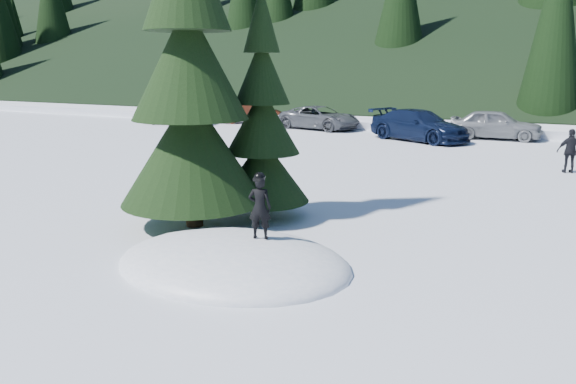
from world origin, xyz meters
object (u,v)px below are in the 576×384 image
at_px(car_1, 253,113).
at_px(car_4, 496,124).
at_px(spruce_tall, 189,77).
at_px(car_3, 419,125).
at_px(car_2, 320,118).
at_px(child_skier, 260,207).
at_px(car_0, 176,113).
at_px(spruce_short, 262,130).
at_px(adult_1, 571,151).

height_order(car_1, car_4, car_4).
relative_size(spruce_tall, car_3, 1.67).
bearing_deg(spruce_tall, car_3, 87.63).
distance_m(car_1, car_2, 5.29).
xyz_separation_m(child_skier, car_4, (1.36, 20.84, -0.32)).
distance_m(car_0, car_1, 4.76).
xyz_separation_m(spruce_tall, car_2, (-5.63, 19.47, -2.66)).
distance_m(car_1, car_4, 14.76).
bearing_deg(child_skier, car_2, -87.33).
bearing_deg(car_4, spruce_tall, 166.87).
relative_size(car_2, car_4, 1.10).
distance_m(car_2, car_3, 6.77).
bearing_deg(car_2, spruce_short, -147.26).
relative_size(spruce_tall, child_skier, 7.45).
bearing_deg(car_0, car_3, -97.83).
xyz_separation_m(car_2, car_3, (6.34, -2.38, 0.09)).
xyz_separation_m(spruce_short, car_2, (-6.63, 18.07, -1.44)).
xyz_separation_m(spruce_short, adult_1, (6.41, 9.71, -1.36)).
xyz_separation_m(car_0, car_1, (3.85, 2.79, -0.07)).
distance_m(child_skier, car_0, 25.87).
relative_size(spruce_short, car_3, 1.04).
relative_size(child_skier, car_3, 0.22).
height_order(spruce_tall, car_2, spruce_tall).
bearing_deg(adult_1, spruce_short, 39.73).
bearing_deg(spruce_tall, car_4, 78.55).
relative_size(spruce_short, child_skier, 4.65).
relative_size(spruce_tall, car_4, 1.99).
bearing_deg(adult_1, spruce_tall, 39.46).
distance_m(spruce_short, car_1, 22.63).
bearing_deg(spruce_tall, car_2, 106.13).
relative_size(child_skier, car_4, 0.27).
distance_m(spruce_short, child_skier, 3.42).
bearing_deg(car_4, car_1, 83.37).
relative_size(car_0, car_3, 0.84).
relative_size(car_0, car_1, 1.06).
height_order(spruce_short, car_3, spruce_short).
bearing_deg(spruce_tall, car_1, 117.55).
xyz_separation_m(spruce_tall, car_1, (-10.78, 20.66, -2.65)).
relative_size(child_skier, car_1, 0.28).
xyz_separation_m(adult_1, car_0, (-22.04, 6.77, -0.01)).
bearing_deg(car_2, child_skier, -146.00).
bearing_deg(car_2, adult_1, -110.08).
distance_m(spruce_short, adult_1, 11.71).
bearing_deg(spruce_short, car_1, 121.45).
bearing_deg(car_0, adult_1, -111.96).
distance_m(child_skier, car_1, 25.84).
bearing_deg(car_3, child_skier, -149.91).
relative_size(spruce_short, car_4, 1.24).
height_order(car_0, car_4, car_4).
height_order(spruce_short, car_2, spruce_short).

